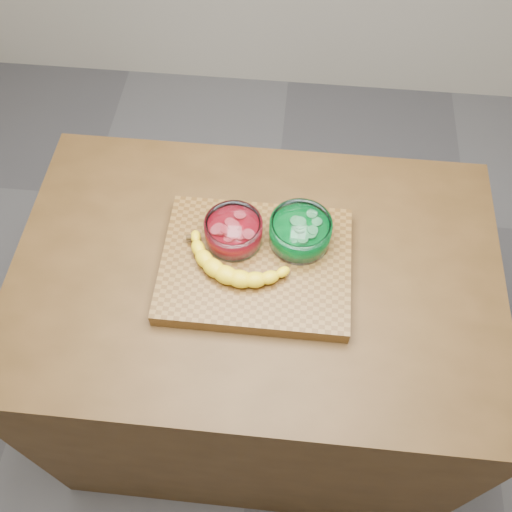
{
  "coord_description": "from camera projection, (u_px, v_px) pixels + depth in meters",
  "views": [
    {
      "loc": [
        0.07,
        -0.72,
        2.08
      ],
      "look_at": [
        0.0,
        0.0,
        0.96
      ],
      "focal_mm": 40.0,
      "sensor_mm": 36.0,
      "label": 1
    }
  ],
  "objects": [
    {
      "name": "cutting_board",
      "position": [
        256.0,
        265.0,
        1.37
      ],
      "size": [
        0.45,
        0.35,
        0.04
      ],
      "primitive_type": "cube",
      "color": "brown",
      "rests_on": "counter"
    },
    {
      "name": "bowl_red",
      "position": [
        234.0,
        231.0,
        1.36
      ],
      "size": [
        0.14,
        0.14,
        0.06
      ],
      "color": "white",
      "rests_on": "cutting_board"
    },
    {
      "name": "counter",
      "position": [
        256.0,
        345.0,
        1.76
      ],
      "size": [
        1.2,
        0.8,
        0.9
      ],
      "primitive_type": "cube",
      "color": "#4B3116",
      "rests_on": "ground"
    },
    {
      "name": "bowl_green",
      "position": [
        300.0,
        232.0,
        1.36
      ],
      "size": [
        0.15,
        0.15,
        0.07
      ],
      "color": "white",
      "rests_on": "cutting_board"
    },
    {
      "name": "ground",
      "position": [
        256.0,
        394.0,
        2.14
      ],
      "size": [
        3.5,
        3.5,
        0.0
      ],
      "primitive_type": "plane",
      "color": "#5E5D62",
      "rests_on": "ground"
    },
    {
      "name": "banana",
      "position": [
        238.0,
        259.0,
        1.33
      ],
      "size": [
        0.28,
        0.17,
        0.04
      ],
      "primitive_type": null,
      "color": "yellow",
      "rests_on": "cutting_board"
    }
  ]
}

